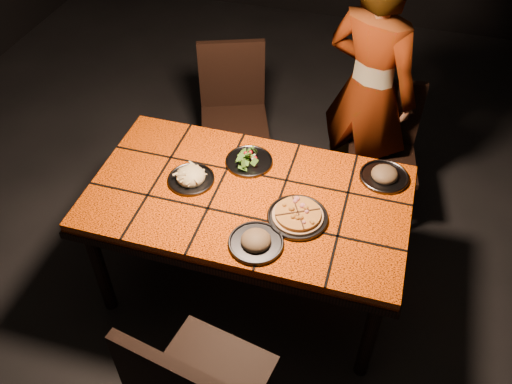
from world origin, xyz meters
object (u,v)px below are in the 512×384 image
(dining_table, at_px, (248,205))
(plate_pizza, at_px, (298,216))
(plate_pasta, at_px, (191,178))
(chair_far_left, at_px, (233,105))
(diner, at_px, (369,92))
(chair_far_right, at_px, (383,143))

(dining_table, relative_size, plate_pizza, 4.88)
(plate_pasta, bearing_deg, dining_table, -2.35)
(chair_far_left, distance_m, diner, 0.91)
(diner, bearing_deg, plate_pasta, 75.48)
(dining_table, relative_size, chair_far_left, 1.69)
(chair_far_right, distance_m, plate_pasta, 1.29)
(dining_table, bearing_deg, chair_far_right, 55.57)
(chair_far_left, height_order, plate_pasta, chair_far_left)
(diner, distance_m, plate_pizza, 1.07)
(diner, height_order, plate_pizza, diner)
(dining_table, xyz_separation_m, chair_far_right, (0.61, 0.89, -0.15))
(dining_table, height_order, chair_far_right, chair_far_right)
(plate_pizza, distance_m, plate_pasta, 0.59)
(diner, bearing_deg, plate_pizza, 104.57)
(diner, relative_size, plate_pizza, 4.96)
(dining_table, height_order, chair_far_left, chair_far_left)
(chair_far_left, relative_size, plate_pasta, 3.96)
(chair_far_left, bearing_deg, chair_far_right, -25.71)
(diner, bearing_deg, chair_far_left, 24.12)
(chair_far_left, bearing_deg, diner, -21.53)
(dining_table, bearing_deg, plate_pasta, 177.65)
(chair_far_left, height_order, diner, diner)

